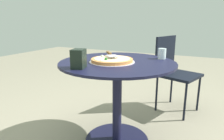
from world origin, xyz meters
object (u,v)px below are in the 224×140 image
at_px(pizza_on_tray, 112,60).
at_px(napkin_dispenser, 79,59).
at_px(drinking_cup, 162,54).
at_px(pizza_server, 111,54).
at_px(patio_chair_near, 173,68).
at_px(patio_table, 117,88).

distance_m(pizza_on_tray, napkin_dispenser, 0.32).
xyz_separation_m(pizza_on_tray, drinking_cup, (-0.32, 0.33, 0.03)).
relative_size(pizza_on_tray, pizza_server, 1.97).
xyz_separation_m(drinking_cup, patio_chair_near, (-0.64, 0.01, -0.27)).
distance_m(patio_table, pizza_on_tray, 0.25).
relative_size(pizza_on_tray, napkin_dispenser, 2.75).
bearing_deg(patio_chair_near, patio_table, -18.84).
bearing_deg(pizza_server, pizza_on_tray, 37.50).
bearing_deg(patio_table, napkin_dispenser, -24.05).
bearing_deg(drinking_cup, pizza_server, -53.67).
xyz_separation_m(pizza_server, patio_chair_near, (-0.91, 0.38, -0.28)).
bearing_deg(napkin_dispenser, pizza_on_tray, 143.10).
bearing_deg(patio_chair_near, pizza_server, -22.69).
xyz_separation_m(patio_table, pizza_on_tray, (0.04, -0.03, 0.24)).
bearing_deg(pizza_on_tray, drinking_cup, 133.67).
distance_m(napkin_dispenser, patio_chair_near, 1.37).
distance_m(patio_table, drinking_cup, 0.49).
height_order(patio_table, patio_chair_near, patio_chair_near).
xyz_separation_m(pizza_server, drinking_cup, (-0.27, 0.37, -0.01)).
relative_size(pizza_server, napkin_dispenser, 1.40).
xyz_separation_m(pizza_on_tray, patio_chair_near, (-0.96, 0.35, -0.24)).
relative_size(patio_table, pizza_on_tray, 2.59).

